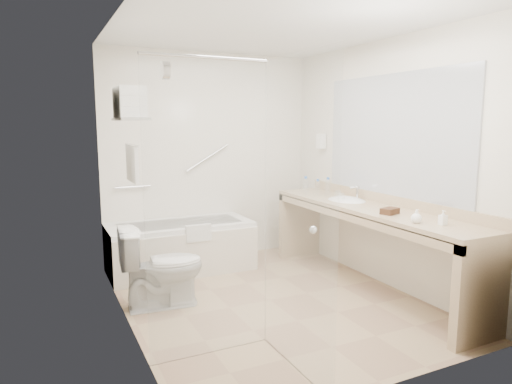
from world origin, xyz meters
name	(u,v)px	position (x,y,z in m)	size (l,w,h in m)	color
floor	(270,300)	(0.00, 0.00, 0.00)	(3.20, 3.20, 0.00)	tan
ceiling	(271,26)	(0.00, 0.00, 2.50)	(2.60, 3.20, 0.10)	silver
wall_back	(210,158)	(0.00, 1.60, 1.25)	(2.60, 0.10, 2.50)	beige
wall_front	(394,193)	(0.00, -1.60, 1.25)	(2.60, 0.10, 2.50)	beige
wall_left	(124,176)	(-1.30, 0.00, 1.25)	(0.10, 3.20, 2.50)	beige
wall_right	(382,164)	(1.30, 0.00, 1.25)	(0.10, 3.20, 2.50)	beige
bathtub	(181,247)	(-0.50, 1.24, 0.28)	(1.60, 0.73, 0.59)	white
grab_bar_short	(133,187)	(-0.95, 1.56, 0.95)	(0.03, 0.03, 0.40)	silver
grab_bar_long	(207,158)	(-0.05, 1.56, 1.25)	(0.03, 0.03, 0.60)	silver
shower_enclosure	(251,213)	(-0.63, -0.93, 1.07)	(0.96, 0.91, 2.11)	silver
towel_shelf	(130,113)	(-1.17, 0.35, 1.75)	(0.24, 0.55, 0.81)	silver
vanity_counter	(368,227)	(1.02, -0.15, 0.64)	(0.55, 2.70, 0.95)	tan
sink	(346,203)	(1.05, 0.25, 0.82)	(0.40, 0.52, 0.14)	white
faucet	(358,192)	(1.20, 0.25, 0.93)	(0.03, 0.03, 0.14)	silver
mirror	(393,135)	(1.29, -0.15, 1.55)	(0.02, 2.00, 1.20)	#AAAEB6
hairdryer_unit	(321,141)	(1.25, 1.05, 1.45)	(0.08, 0.10, 0.18)	white
toilet	(162,267)	(-0.95, 0.31, 0.37)	(0.42, 0.75, 0.74)	white
amenity_basket	(390,211)	(0.94, -0.54, 0.88)	(0.16, 0.11, 0.05)	#452818
soap_bottle_a	(443,221)	(1.02, -1.07, 0.88)	(0.05, 0.12, 0.05)	white
soap_bottle_b	(416,218)	(0.88, -0.93, 0.89)	(0.09, 0.11, 0.09)	white
water_bottle_left	(318,188)	(0.96, 0.67, 0.94)	(0.06, 0.06, 0.19)	silver
water_bottle_mid	(306,186)	(0.90, 0.82, 0.94)	(0.06, 0.06, 0.21)	silver
water_bottle_right	(328,187)	(1.07, 0.63, 0.94)	(0.06, 0.06, 0.21)	silver
drinking_glass_near	(338,195)	(1.02, 0.36, 0.90)	(0.07, 0.07, 0.09)	silver
drinking_glass_far	(341,198)	(0.93, 0.18, 0.90)	(0.07, 0.07, 0.09)	silver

